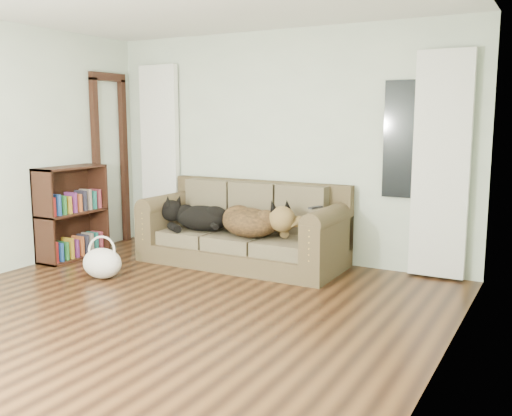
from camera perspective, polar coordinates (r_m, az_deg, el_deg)
The scene contains 13 objects.
floor at distance 4.76m, azimuth -11.22°, elevation -11.07°, with size 5.00×5.00×0.00m, color black.
wall_back at distance 6.59m, azimuth 2.59°, elevation 6.22°, with size 4.50×0.04×2.60m, color beige.
wall_right at distance 3.48m, azimuth 17.79°, elevation 3.28°, with size 0.04×5.00×2.60m, color beige.
curtain_left at distance 7.44m, azimuth -9.57°, elevation 5.27°, with size 0.55×0.08×2.25m, color white.
curtain_right at distance 5.95m, azimuth 18.01°, elevation 4.04°, with size 0.55×0.08×2.25m, color white.
window_pane at distance 6.06m, azimuth 14.95°, elevation 6.63°, with size 0.50×0.03×1.20m, color black.
door_casing at distance 7.49m, azimuth -14.32°, elevation 4.38°, with size 0.07×0.60×2.10m, color black.
sofa at distance 6.34m, azimuth -1.44°, elevation -1.63°, with size 2.27×0.98×0.93m, color brown.
dog_black_lab at distance 6.55m, azimuth -5.75°, elevation -1.06°, with size 0.68×0.48×0.29m, color black.
dog_shepherd at distance 6.15m, azimuth -0.30°, elevation -1.58°, with size 0.78×0.55×0.34m, color black.
tv_remote at distance 5.75m, azimuth 5.97°, elevation 0.05°, with size 0.05×0.17×0.02m, color black.
tote_bag at distance 6.03m, azimuth -15.13°, elevation -5.32°, with size 0.43×0.33×0.31m, color silver.
bookshelf at distance 6.93m, azimuth -17.91°, elevation -0.73°, with size 0.32×0.86×1.07m, color black.
Camera 1 is at (2.91, -3.40, 1.62)m, focal length 40.00 mm.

